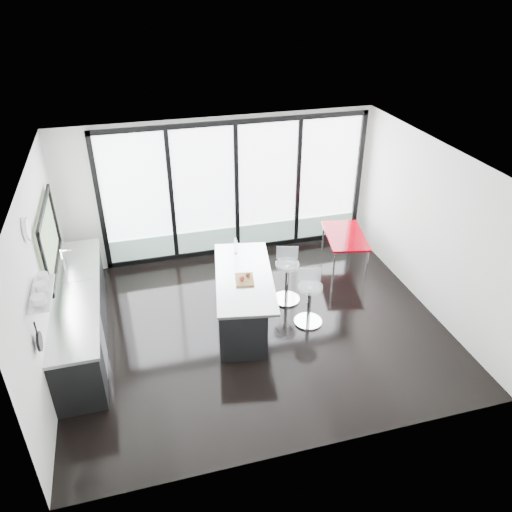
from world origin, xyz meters
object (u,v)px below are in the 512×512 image
object	(u,v)px
island	(240,298)
bar_stool_far	(287,282)
bar_stool_near	(309,304)
red_table	(344,250)

from	to	relation	value
island	bar_stool_far	bearing A→B (deg)	19.50
island	bar_stool_near	bearing A→B (deg)	-19.56
bar_stool_near	island	bearing A→B (deg)	176.29
bar_stool_far	red_table	world-z (taller)	bar_stool_far
island	red_table	xyz separation A→B (m)	(2.36, 1.17, -0.11)
bar_stool_near	bar_stool_far	world-z (taller)	bar_stool_far
island	red_table	size ratio (longest dim) A/B	1.80
red_table	island	bearing A→B (deg)	-153.66
bar_stool_far	red_table	distance (m)	1.68
bar_stool_near	red_table	world-z (taller)	bar_stool_near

